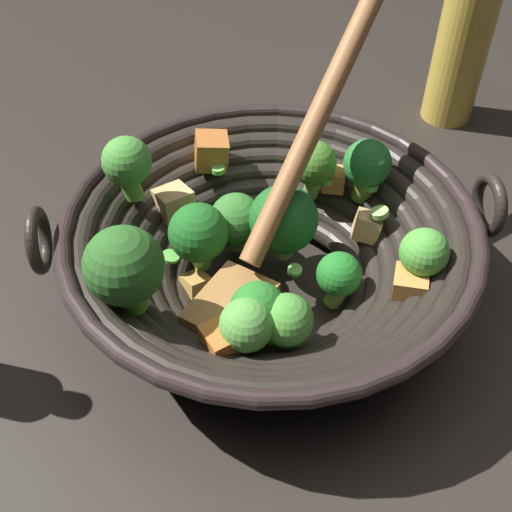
% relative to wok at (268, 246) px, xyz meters
% --- Properties ---
extents(ground_plane, '(4.00, 4.00, 0.00)m').
position_rel_wok_xyz_m(ground_plane, '(-0.00, -0.00, -0.06)').
color(ground_plane, '#28231E').
extents(wok, '(0.34, 0.35, 0.23)m').
position_rel_wok_xyz_m(wok, '(0.00, 0.00, 0.00)').
color(wok, black).
rests_on(wok, ground).
extents(cooking_oil_bottle, '(0.06, 0.06, 0.22)m').
position_rel_wok_xyz_m(cooking_oil_bottle, '(-0.07, -0.36, 0.03)').
color(cooking_oil_bottle, gold).
rests_on(cooking_oil_bottle, ground).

